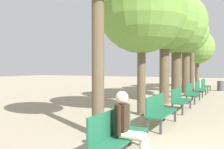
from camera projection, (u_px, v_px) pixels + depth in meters
name	position (u px, v px, depth m)	size (l,w,h in m)	color
bench_row_0	(117.00, 131.00, 4.72)	(0.45, 1.76, 0.91)	#1E6042
bench_row_1	(159.00, 109.00, 7.29)	(0.45, 1.76, 0.91)	#1E6042
bench_row_2	(179.00, 98.00, 9.85)	(0.45, 1.76, 0.91)	#1E6042
bench_row_3	(191.00, 92.00, 12.41)	(0.45, 1.76, 0.91)	#1E6042
bench_row_4	(199.00, 88.00, 14.97)	(0.45, 1.76, 0.91)	#1E6042
bench_row_5	(205.00, 85.00, 17.53)	(0.45, 1.76, 0.91)	#1E6042
tree_row_1	(142.00, 9.00, 8.96)	(3.25, 3.25, 5.48)	brown
tree_row_2	(165.00, 18.00, 11.79)	(3.14, 3.14, 5.71)	brown
tree_row_3	(177.00, 24.00, 14.11)	(3.41, 3.41, 5.94)	brown
tree_row_4	(186.00, 35.00, 16.75)	(2.69, 2.69, 5.36)	brown
tree_row_5	(192.00, 34.00, 18.95)	(2.51, 2.51, 5.64)	brown
tree_row_6	(197.00, 47.00, 21.53)	(2.90, 2.90, 4.95)	brown
person_seated	(128.00, 124.00, 4.58)	(0.62, 0.35, 1.29)	beige
trash_bin	(221.00, 86.00, 18.41)	(0.50, 0.50, 0.72)	#4C4C51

